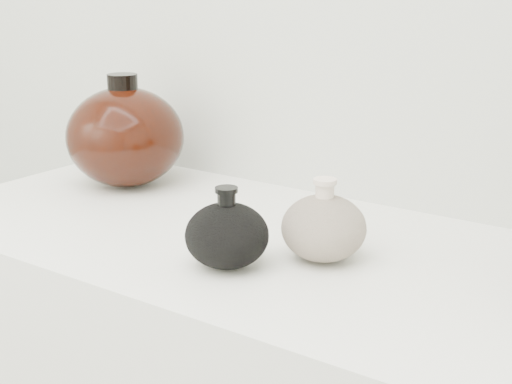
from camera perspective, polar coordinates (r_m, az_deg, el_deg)
The scene contains 3 objects.
black_gourd_vase at distance 0.93m, azimuth -2.34°, elevation -3.44°, with size 0.12×0.12×0.11m.
cream_gourd_vase at distance 0.95m, azimuth 5.44°, elevation -2.82°, with size 0.13×0.13×0.11m.
left_round_pot at distance 1.30m, azimuth -10.41°, elevation 4.40°, with size 0.25×0.25×0.20m.
Camera 1 is at (0.50, 0.15, 1.26)m, focal length 50.00 mm.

